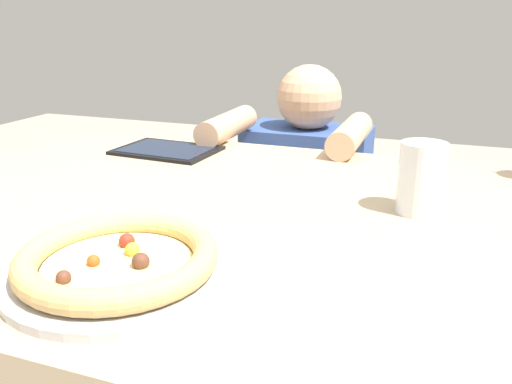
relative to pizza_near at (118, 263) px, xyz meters
The scene contains 5 objects.
dining_table 0.32m from the pizza_near, 74.36° to the left, with size 1.37×0.93×0.75m.
pizza_near is the anchor object (origin of this frame).
water_cup_clear 0.52m from the pizza_near, 47.47° to the left, with size 0.08×0.08×0.12m.
tablet 0.66m from the pizza_near, 113.88° to the left, with size 0.25×0.19×0.01m.
diner_seated 1.07m from the pizza_near, 90.88° to the left, with size 0.41×0.52×0.94m.
Camera 1 is at (0.29, -0.80, 1.07)m, focal length 36.84 mm.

